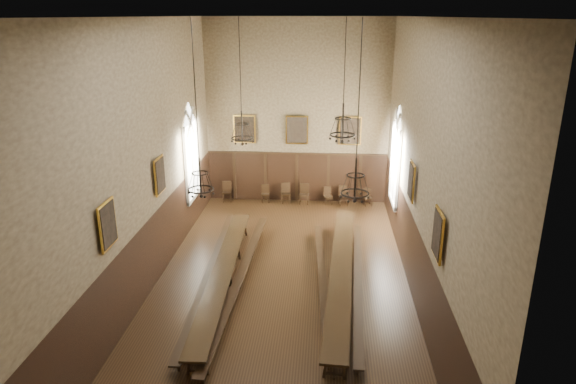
# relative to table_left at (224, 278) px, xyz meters

# --- Properties ---
(floor) EXTENTS (9.00, 18.00, 0.02)m
(floor) POSITION_rel_table_left_xyz_m (1.98, 0.23, -0.40)
(floor) COLOR black
(floor) RESTS_ON ground
(ceiling) EXTENTS (9.00, 18.00, 0.02)m
(ceiling) POSITION_rel_table_left_xyz_m (1.98, 0.23, 8.62)
(ceiling) COLOR black
(ceiling) RESTS_ON ground
(wall_back) EXTENTS (9.00, 0.02, 9.00)m
(wall_back) POSITION_rel_table_left_xyz_m (1.98, 9.24, 4.11)
(wall_back) COLOR #8D7C57
(wall_back) RESTS_ON ground
(wall_front) EXTENTS (9.00, 0.02, 9.00)m
(wall_front) POSITION_rel_table_left_xyz_m (1.98, -8.78, 4.11)
(wall_front) COLOR #8D7C57
(wall_front) RESTS_ON ground
(wall_left) EXTENTS (0.02, 18.00, 9.00)m
(wall_left) POSITION_rel_table_left_xyz_m (-2.53, 0.23, 4.11)
(wall_left) COLOR #8D7C57
(wall_left) RESTS_ON ground
(wall_right) EXTENTS (0.02, 18.00, 9.00)m
(wall_right) POSITION_rel_table_left_xyz_m (6.49, 0.23, 4.11)
(wall_right) COLOR #8D7C57
(wall_right) RESTS_ON ground
(wainscot_panelling) EXTENTS (9.00, 18.00, 2.50)m
(wainscot_panelling) POSITION_rel_table_left_xyz_m (1.98, 0.23, 0.86)
(wainscot_panelling) COLOR black
(wainscot_panelling) RESTS_ON floor
(table_left) EXTENTS (1.11, 10.13, 0.79)m
(table_left) POSITION_rel_table_left_xyz_m (0.00, 0.00, 0.00)
(table_left) COLOR black
(table_left) RESTS_ON floor
(table_right) EXTENTS (1.33, 10.69, 0.83)m
(table_right) POSITION_rel_table_left_xyz_m (4.06, 0.37, 0.02)
(table_right) COLOR black
(table_right) RESTS_ON floor
(bench_left_outer) EXTENTS (0.76, 10.62, 0.48)m
(bench_left_outer) POSITION_rel_table_left_xyz_m (-0.57, 0.44, -0.09)
(bench_left_outer) COLOR black
(bench_left_outer) RESTS_ON floor
(bench_left_inner) EXTENTS (0.65, 10.75, 0.48)m
(bench_left_inner) POSITION_rel_table_left_xyz_m (0.55, 0.04, -0.09)
(bench_left_inner) COLOR black
(bench_left_inner) RESTS_ON floor
(bench_right_inner) EXTENTS (0.76, 9.34, 0.42)m
(bench_right_inner) POSITION_rel_table_left_xyz_m (3.42, 0.20, -0.13)
(bench_right_inner) COLOR black
(bench_right_inner) RESTS_ON floor
(bench_right_outer) EXTENTS (0.75, 9.61, 0.43)m
(bench_right_outer) POSITION_rel_table_left_xyz_m (4.64, 0.21, -0.12)
(bench_right_outer) COLOR black
(bench_right_outer) RESTS_ON floor
(chair_0) EXTENTS (0.51, 0.51, 1.02)m
(chair_0) POSITION_rel_table_left_xyz_m (-1.56, 8.80, -0.09)
(chair_0) COLOR black
(chair_0) RESTS_ON floor
(chair_2) EXTENTS (0.44, 0.44, 0.89)m
(chair_2) POSITION_rel_table_left_xyz_m (0.42, 8.82, -0.13)
(chair_2) COLOR black
(chair_2) RESTS_ON floor
(chair_3) EXTENTS (0.53, 0.53, 1.02)m
(chair_3) POSITION_rel_table_left_xyz_m (1.46, 8.81, -0.09)
(chair_3) COLOR black
(chair_3) RESTS_ON floor
(chair_4) EXTENTS (0.47, 0.47, 1.01)m
(chair_4) POSITION_rel_table_left_xyz_m (2.38, 8.74, -0.09)
(chair_4) COLOR black
(chair_4) RESTS_ON floor
(chair_5) EXTENTS (0.47, 0.47, 0.87)m
(chair_5) POSITION_rel_table_left_xyz_m (3.60, 8.80, -0.13)
(chair_5) COLOR black
(chair_5) RESTS_ON floor
(chair_6) EXTENTS (0.51, 0.51, 0.96)m
(chair_6) POSITION_rel_table_left_xyz_m (4.36, 8.74, -0.10)
(chair_6) COLOR black
(chair_6) RESTS_ON floor
(chair_7) EXTENTS (0.48, 0.48, 0.87)m
(chair_7) POSITION_rel_table_left_xyz_m (5.58, 8.71, -0.13)
(chair_7) COLOR black
(chair_7) RESTS_ON floor
(chandelier_back_left) EXTENTS (0.84, 0.84, 4.52)m
(chandelier_back_left) POSITION_rel_table_left_xyz_m (0.25, 3.22, 4.53)
(chandelier_back_left) COLOR black
(chandelier_back_left) RESTS_ON ceiling
(chandelier_back_right) EXTENTS (0.94, 0.94, 4.26)m
(chandelier_back_right) POSITION_rel_table_left_xyz_m (4.01, 2.83, 4.77)
(chandelier_back_right) COLOR black
(chandelier_back_right) RESTS_ON ceiling
(chandelier_front_left) EXTENTS (0.75, 0.75, 4.80)m
(chandelier_front_left) POSITION_rel_table_left_xyz_m (-0.11, -1.98, 4.30)
(chandelier_front_left) COLOR black
(chandelier_front_left) RESTS_ON ceiling
(chandelier_front_right) EXTENTS (0.82, 0.82, 4.89)m
(chandelier_front_right) POSITION_rel_table_left_xyz_m (4.28, -1.79, 4.20)
(chandelier_front_right) COLOR black
(chandelier_front_right) RESTS_ON ceiling
(portrait_back_0) EXTENTS (1.10, 0.12, 1.40)m
(portrait_back_0) POSITION_rel_table_left_xyz_m (-0.62, 9.11, 3.31)
(portrait_back_0) COLOR gold
(portrait_back_0) RESTS_ON wall_back
(portrait_back_1) EXTENTS (1.10, 0.12, 1.40)m
(portrait_back_1) POSITION_rel_table_left_xyz_m (1.98, 9.11, 3.31)
(portrait_back_1) COLOR gold
(portrait_back_1) RESTS_ON wall_back
(portrait_back_2) EXTENTS (1.10, 0.12, 1.40)m
(portrait_back_2) POSITION_rel_table_left_xyz_m (4.58, 9.11, 3.31)
(portrait_back_2) COLOR gold
(portrait_back_2) RESTS_ON wall_back
(portrait_left_0) EXTENTS (0.12, 1.00, 1.30)m
(portrait_left_0) POSITION_rel_table_left_xyz_m (-2.40, 1.23, 3.31)
(portrait_left_0) COLOR gold
(portrait_left_0) RESTS_ON wall_left
(portrait_left_1) EXTENTS (0.12, 1.00, 1.30)m
(portrait_left_1) POSITION_rel_table_left_xyz_m (-2.40, -3.27, 3.31)
(portrait_left_1) COLOR gold
(portrait_left_1) RESTS_ON wall_left
(portrait_right_0) EXTENTS (0.12, 1.00, 1.30)m
(portrait_right_0) POSITION_rel_table_left_xyz_m (6.36, 1.23, 3.31)
(portrait_right_0) COLOR gold
(portrait_right_0) RESTS_ON wall_right
(portrait_right_1) EXTENTS (0.12, 1.00, 1.30)m
(portrait_right_1) POSITION_rel_table_left_xyz_m (6.36, -3.27, 3.31)
(portrait_right_1) COLOR gold
(portrait_right_1) RESTS_ON wall_right
(window_right) EXTENTS (0.20, 2.20, 4.60)m
(window_right) POSITION_rel_table_left_xyz_m (6.41, 5.73, 3.01)
(window_right) COLOR white
(window_right) RESTS_ON wall_right
(window_left) EXTENTS (0.20, 2.20, 4.60)m
(window_left) POSITION_rel_table_left_xyz_m (-2.45, 5.73, 3.01)
(window_left) COLOR white
(window_left) RESTS_ON wall_left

